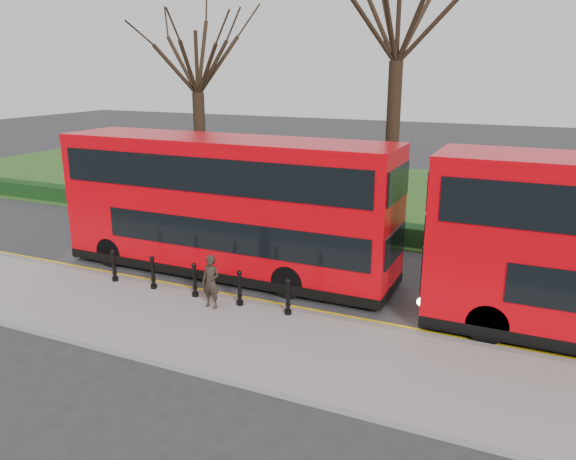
% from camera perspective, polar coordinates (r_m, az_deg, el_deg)
% --- Properties ---
extents(ground, '(120.00, 120.00, 0.00)m').
position_cam_1_polar(ground, '(17.87, -4.49, -6.10)').
color(ground, '#28282B').
rests_on(ground, ground).
extents(pavement, '(60.00, 4.00, 0.15)m').
position_cam_1_polar(pavement, '(15.51, -9.92, -9.59)').
color(pavement, gray).
rests_on(pavement, ground).
extents(kerb, '(60.00, 0.25, 0.16)m').
position_cam_1_polar(kerb, '(17.04, -6.13, -7.01)').
color(kerb, slate).
rests_on(kerb, ground).
extents(grass_verge, '(60.00, 18.00, 0.06)m').
position_cam_1_polar(grass_verge, '(31.25, 8.92, 3.53)').
color(grass_verge, '#2E521B').
rests_on(grass_verge, ground).
extents(hedge, '(60.00, 0.90, 0.80)m').
position_cam_1_polar(hedge, '(23.59, 3.48, 0.50)').
color(hedge, black).
rests_on(hedge, ground).
extents(yellow_line_outer, '(60.00, 0.10, 0.01)m').
position_cam_1_polar(yellow_line_outer, '(17.30, -5.61, -6.87)').
color(yellow_line_outer, yellow).
rests_on(yellow_line_outer, ground).
extents(yellow_line_inner, '(60.00, 0.10, 0.01)m').
position_cam_1_polar(yellow_line_inner, '(17.46, -5.28, -6.64)').
color(yellow_line_inner, yellow).
rests_on(yellow_line_inner, ground).
extents(tree_left, '(6.48, 6.48, 10.13)m').
position_cam_1_polar(tree_left, '(29.26, -9.29, 17.13)').
color(tree_left, black).
rests_on(tree_left, ground).
extents(tree_mid, '(8.19, 8.19, 12.80)m').
position_cam_1_polar(tree_mid, '(25.30, 11.24, 21.68)').
color(tree_mid, black).
rests_on(tree_mid, ground).
extents(bollard_row, '(6.27, 0.15, 1.00)m').
position_cam_1_polar(bollard_row, '(17.01, -9.46, -5.09)').
color(bollard_row, black).
rests_on(bollard_row, pavement).
extents(bus_lead, '(11.51, 2.64, 4.58)m').
position_cam_1_polar(bus_lead, '(18.76, -6.38, 2.35)').
color(bus_lead, red).
rests_on(bus_lead, ground).
extents(pedestrian, '(0.60, 0.42, 1.55)m').
position_cam_1_polar(pedestrian, '(16.08, -7.84, -5.24)').
color(pedestrian, black).
rests_on(pedestrian, pavement).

